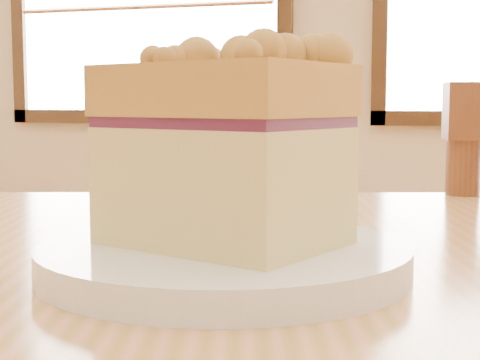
% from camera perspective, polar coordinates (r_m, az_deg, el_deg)
% --- Properties ---
extents(plate, '(0.20, 0.20, 0.02)m').
position_cam_1_polar(plate, '(0.39, -1.27, -6.18)').
color(plate, white).
rests_on(plate, cafe_table_main).
extents(cake_slice, '(0.14, 0.12, 0.11)m').
position_cam_1_polar(cake_slice, '(0.39, -1.42, 3.11)').
color(cake_slice, '#D3C077').
rests_on(cake_slice, plate).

